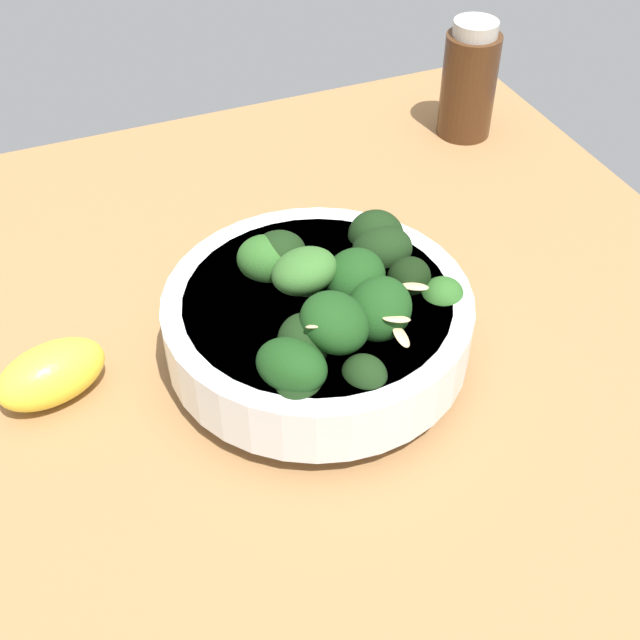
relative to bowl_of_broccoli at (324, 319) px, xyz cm
name	(u,v)px	position (x,y,z in cm)	size (l,w,h in cm)	color
ground_plane	(285,388)	(-2.74, 0.48, -6.03)	(71.51, 71.51, 3.93)	#996D42
bowl_of_broccoli	(324,319)	(0.00, 0.00, 0.00)	(20.21, 20.21, 9.85)	white
lemon_wedge	(51,374)	(-17.38, 3.88, -2.07)	(7.29, 4.16, 3.99)	yellow
bottle_short	(469,81)	(24.08, 23.53, 1.16)	(5.02, 5.02, 10.86)	#472814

